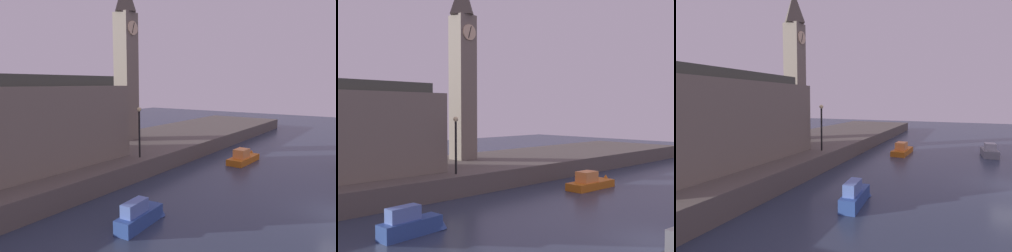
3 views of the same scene
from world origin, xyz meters
TOP-DOWN VIEW (x-y plane):
  - ground_plane at (0.00, 0.00)m, footprint 120.00×120.00m
  - far_embankment at (0.00, 20.00)m, footprint 70.00×12.00m
  - clock_tower at (5.66, 21.96)m, footprint 2.09×2.15m
  - streetlamp at (-0.32, 15.20)m, footprint 0.36×0.36m
  - boat_tour_blue at (-7.66, 8.94)m, footprint 3.79×1.23m
  - boat_patrol_orange at (9.16, 9.65)m, footprint 5.09×1.71m

SIDE VIEW (x-z plane):
  - ground_plane at x=0.00m, z-range 0.00..0.00m
  - boat_patrol_orange at x=9.16m, z-range -0.39..1.25m
  - boat_tour_blue at x=-7.66m, z-range -0.19..1.32m
  - far_embankment at x=0.00m, z-range 0.00..1.50m
  - streetlamp at x=-0.32m, z-range 2.00..6.18m
  - clock_tower at x=5.66m, z-range 1.80..19.03m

